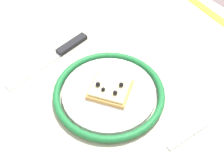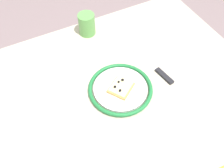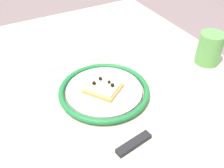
# 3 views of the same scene
# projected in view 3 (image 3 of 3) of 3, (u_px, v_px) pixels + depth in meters

# --- Properties ---
(dining_table) EXTENTS (1.10, 0.89, 0.73)m
(dining_table) POSITION_uv_depth(u_px,v_px,m) (101.00, 119.00, 0.77)
(dining_table) COLOR #BCB29E
(dining_table) RESTS_ON ground_plane
(plate) EXTENTS (0.25, 0.25, 0.02)m
(plate) POSITION_uv_depth(u_px,v_px,m) (105.00, 91.00, 0.71)
(plate) COLOR white
(plate) RESTS_ON dining_table
(pizza_slice_near) EXTENTS (0.11, 0.11, 0.03)m
(pizza_slice_near) POSITION_uv_depth(u_px,v_px,m) (103.00, 87.00, 0.70)
(pizza_slice_near) COLOR tan
(pizza_slice_near) RESTS_ON plate
(knife) EXTENTS (0.06, 0.24, 0.01)m
(knife) POSITION_uv_depth(u_px,v_px,m) (145.00, 137.00, 0.60)
(knife) COLOR silver
(knife) RESTS_ON dining_table
(fork) EXTENTS (0.03, 0.20, 0.00)m
(fork) POSITION_uv_depth(u_px,v_px,m) (73.00, 63.00, 0.83)
(fork) COLOR silver
(fork) RESTS_ON dining_table
(cup) EXTENTS (0.07, 0.07, 0.10)m
(cup) POSITION_uv_depth(u_px,v_px,m) (210.00, 49.00, 0.81)
(cup) COLOR #599E4C
(cup) RESTS_ON dining_table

